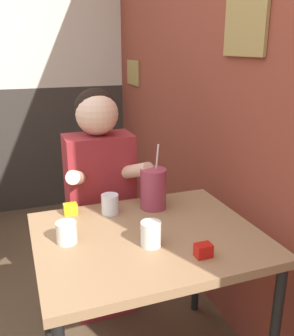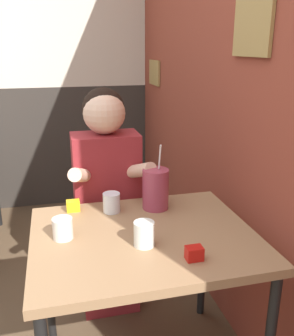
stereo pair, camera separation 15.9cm
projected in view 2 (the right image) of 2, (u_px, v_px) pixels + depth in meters
The scene contains 9 objects.
brick_wall_right at pixel (199, 63), 2.27m from camera, with size 0.08×4.47×2.70m.
main_table at pixel (144, 250), 1.54m from camera, with size 0.90×0.74×0.72m.
person_seated at pixel (107, 200), 1.99m from camera, with size 0.42×0.41×1.25m.
cocktail_pitcher at pixel (156, 189), 1.73m from camera, with size 0.12×0.12×0.31m.
glass_near_pitcher at pixel (112, 203), 1.71m from camera, with size 0.08×0.08×0.09m.
glass_center at pixel (144, 234), 1.41m from camera, with size 0.08×0.08×0.10m.
glass_far_side at pixel (63, 228), 1.47m from camera, with size 0.08×0.08×0.09m.
condiment_ketchup at pixel (194, 253), 1.33m from camera, with size 0.06×0.04×0.05m.
condiment_mustard at pixel (73, 206), 1.72m from camera, with size 0.06×0.04×0.05m.
Camera 2 is at (0.53, -0.97, 1.45)m, focal length 40.00 mm.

